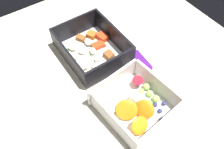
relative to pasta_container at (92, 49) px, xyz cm
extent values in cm
cube|color=beige|center=(10.53, -1.70, -3.06)|extent=(80.00, 80.00, 2.00)
cube|color=white|center=(0.08, 0.00, -1.76)|extent=(18.24, 14.88, 0.60)
cube|color=black|center=(-8.68, -0.07, 1.52)|extent=(0.72, 14.74, 5.96)
cube|color=black|center=(8.84, 0.07, 1.52)|extent=(0.72, 14.74, 5.96)
cube|color=black|center=(0.02, 7.07, 1.52)|extent=(16.93, 0.73, 5.96)
cube|color=black|center=(0.13, -7.07, 1.52)|extent=(16.93, 0.73, 5.96)
ellipsoid|color=beige|center=(-3.96, -3.83, -0.61)|extent=(2.96, 2.87, 1.22)
ellipsoid|color=beige|center=(2.99, -0.17, -0.65)|extent=(2.44, 2.77, 1.15)
ellipsoid|color=beige|center=(5.82, -4.05, -0.63)|extent=(2.81, 2.85, 1.18)
ellipsoid|color=beige|center=(3.28, -4.67, -0.44)|extent=(2.56, 3.25, 1.45)
ellipsoid|color=beige|center=(-3.46, 0.72, -0.51)|extent=(2.80, 2.04, 1.35)
ellipsoid|color=beige|center=(5.18, -1.22, -0.42)|extent=(3.41, 3.63, 1.49)
ellipsoid|color=beige|center=(-1.00, -5.39, -0.49)|extent=(2.82, 3.29, 1.39)
ellipsoid|color=beige|center=(0.04, 0.14, -0.62)|extent=(2.82, 2.37, 1.20)
ellipsoid|color=beige|center=(-1.42, -2.44, -0.74)|extent=(2.50, 2.41, 1.03)
cube|color=red|center=(-1.03, 2.59, -0.91)|extent=(2.55, 3.78, 1.09)
cube|color=brown|center=(3.74, 2.90, -0.68)|extent=(2.77, 2.48, 1.55)
cube|color=red|center=(-2.86, 5.12, -0.68)|extent=(3.53, 2.85, 1.56)
cube|color=#AD5B1E|center=(-5.44, 3.11, -0.76)|extent=(3.36, 3.25, 1.40)
cube|color=brown|center=(-6.07, -0.04, -0.84)|extent=(3.09, 2.75, 1.23)
cube|color=#387A33|center=(-5.02, -4.89, -1.36)|extent=(0.60, 0.40, 0.20)
cube|color=#387A33|center=(-1.71, 0.16, -1.36)|extent=(0.60, 0.40, 0.20)
cube|color=#387A33|center=(0.40, -0.86, -1.36)|extent=(0.60, 0.40, 0.20)
cube|color=white|center=(19.53, -0.45, -1.76)|extent=(16.70, 16.01, 0.60)
cube|color=white|center=(12.26, -1.24, 1.10)|extent=(2.16, 14.43, 5.12)
cube|color=white|center=(26.80, 0.34, 1.10)|extent=(2.16, 14.43, 5.12)
cube|color=white|center=(18.79, 6.43, 1.10)|extent=(14.01, 2.11, 5.12)
cube|color=white|center=(20.28, -7.34, 1.10)|extent=(14.01, 2.11, 5.12)
ellipsoid|color=orange|center=(24.30, -3.17, 0.66)|extent=(4.31, 4.61, 4.04)
ellipsoid|color=orange|center=(22.06, -0.02, 0.91)|extent=(5.56, 5.10, 4.53)
ellipsoid|color=orange|center=(19.99, -3.39, 0.99)|extent=(6.37, 6.44, 4.69)
cube|color=#F4EACC|center=(16.25, -2.73, -0.70)|extent=(2.56, 1.93, 1.53)
cube|color=#F4EACC|center=(17.20, -5.57, -0.51)|extent=(3.52, 3.89, 1.91)
cube|color=#F4EACC|center=(18.42, 0.89, -0.55)|extent=(3.38, 2.76, 1.83)
sphere|color=#9ECC60|center=(19.05, 4.22, -0.62)|extent=(1.68, 1.68, 1.68)
sphere|color=#9ECC60|center=(17.39, 3.00, -0.73)|extent=(1.47, 1.47, 1.47)
sphere|color=#9ECC60|center=(20.97, 2.44, -0.64)|extent=(1.64, 1.64, 1.64)
sphere|color=#9ECC60|center=(21.01, 4.46, -0.57)|extent=(1.79, 1.79, 1.79)
sphere|color=#9ECC60|center=(17.14, 4.76, -0.58)|extent=(1.76, 1.76, 1.76)
cone|color=red|center=(15.17, 3.56, -0.35)|extent=(2.77, 2.77, 2.22)
sphere|color=navy|center=(25.56, 2.11, -0.86)|extent=(1.20, 1.20, 1.20)
sphere|color=navy|center=(23.73, 3.35, -0.91)|extent=(1.10, 1.10, 1.10)
sphere|color=navy|center=(21.93, 3.44, -0.89)|extent=(1.14, 1.14, 1.14)
sphere|color=navy|center=(22.83, 5.38, -0.94)|extent=(1.05, 1.05, 1.05)
cube|color=#51197A|center=(9.78, 9.19, -1.46)|extent=(7.12, 2.79, 1.20)
camera|label=1|loc=(36.08, -18.24, 44.93)|focal=35.82mm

